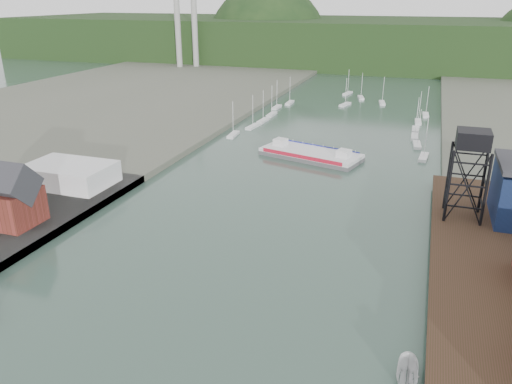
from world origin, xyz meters
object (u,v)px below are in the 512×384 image
Objects in this scene: motorboat at (407,376)px; harbor_building at (3,199)px; chain_ferry at (311,154)px; lift_tower at (473,145)px.

harbor_building is at bearing 166.76° from motorboat.
motorboat is at bearing -54.38° from chain_ferry.
motorboat is (-6.76, -44.47, -14.45)m from lift_tower.
chain_ferry is at bearing 55.32° from harbor_building.
lift_tower reaches higher than motorboat.
motorboat is (28.64, -76.58, 0.13)m from chain_ferry.
harbor_building reaches higher than chain_ferry.
lift_tower is (77.00, 28.00, 9.56)m from harbor_building.
lift_tower is at bearing -27.10° from chain_ferry.
chain_ferry is at bearing 110.46° from motorboat.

